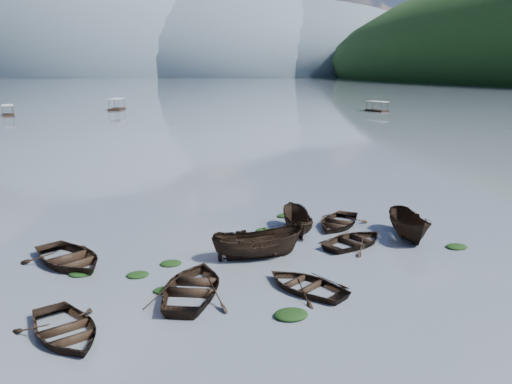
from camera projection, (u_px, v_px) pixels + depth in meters
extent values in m
plane|color=slate|center=(333.00, 309.00, 19.99)|extent=(2400.00, 2400.00, 0.00)
ellipsoid|color=#475666|center=(89.00, 76.00, 850.20)|extent=(520.00, 520.00, 340.00)
ellipsoid|color=#475666|center=(205.00, 76.00, 900.04)|extent=(520.00, 520.00, 260.00)
ellipsoid|color=#475666|center=(299.00, 76.00, 944.90)|extent=(520.00, 520.00, 220.00)
imported|color=black|center=(65.00, 336.00, 17.95)|extent=(4.45, 5.11, 0.88)
imported|color=black|center=(194.00, 294.00, 21.34)|extent=(5.04, 5.87, 1.03)
imported|color=black|center=(258.00, 258.00, 25.39)|extent=(4.77, 1.96, 1.82)
imported|color=black|center=(306.00, 289.00, 21.79)|extent=(4.52, 4.87, 0.82)
imported|color=black|center=(355.00, 245.00, 27.34)|extent=(5.03, 4.45, 0.86)
imported|color=black|center=(408.00, 238.00, 28.46)|extent=(2.67, 4.77, 1.74)
imported|color=black|center=(69.00, 264.00, 24.63)|extent=(5.60, 6.12, 1.04)
imported|color=black|center=(338.00, 226.00, 30.71)|extent=(5.21, 5.33, 0.90)
imported|color=black|center=(297.00, 232.00, 29.48)|extent=(2.13, 4.23, 1.56)
ellipsoid|color=black|center=(138.00, 276.00, 23.19)|extent=(1.04, 0.85, 0.23)
ellipsoid|color=black|center=(164.00, 291.00, 21.57)|extent=(0.95, 0.76, 0.21)
ellipsoid|color=black|center=(291.00, 317.00, 19.36)|extent=(1.35, 1.08, 0.29)
ellipsoid|color=black|center=(264.00, 231.00, 29.64)|extent=(0.97, 0.82, 0.22)
ellipsoid|color=black|center=(456.00, 248.00, 26.88)|extent=(1.18, 0.93, 0.24)
ellipsoid|color=black|center=(82.00, 274.00, 23.38)|extent=(1.15, 0.93, 0.24)
ellipsoid|color=black|center=(171.00, 264.00, 24.58)|extent=(1.06, 0.88, 0.22)
ellipsoid|color=black|center=(285.00, 217.00, 32.59)|extent=(1.13, 0.90, 0.25)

